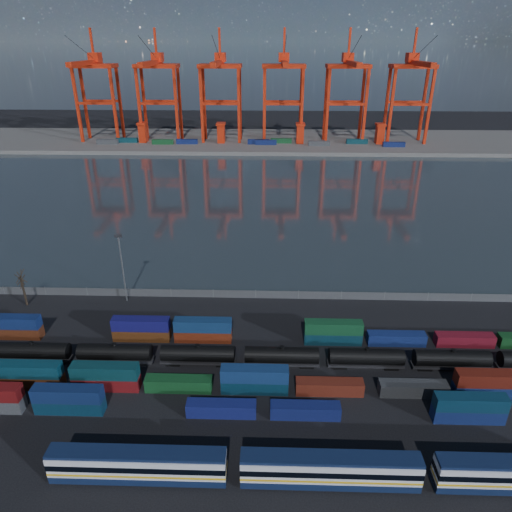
{
  "coord_description": "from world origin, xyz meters",
  "views": [
    {
      "loc": [
        2.83,
        -64.76,
        54.67
      ],
      "look_at": [
        0.0,
        30.0,
        10.0
      ],
      "focal_mm": 32.0,
      "sensor_mm": 36.0,
      "label": 1
    }
  ],
  "objects_px": {
    "passenger_train": "(330,470)",
    "bare_tree": "(23,288)",
    "tanker_string": "(324,357)",
    "gantry_cranes": "(252,76)"
  },
  "relations": [
    {
      "from": "gantry_cranes",
      "to": "tanker_string",
      "type": "bearing_deg",
      "value": -84.07
    },
    {
      "from": "tanker_string",
      "to": "bare_tree",
      "type": "distance_m",
      "value": 68.59
    },
    {
      "from": "tanker_string",
      "to": "passenger_train",
      "type": "bearing_deg",
      "value": -94.08
    },
    {
      "from": "gantry_cranes",
      "to": "bare_tree",
      "type": "bearing_deg",
      "value": -103.99
    },
    {
      "from": "passenger_train",
      "to": "tanker_string",
      "type": "distance_m",
      "value": 24.95
    },
    {
      "from": "passenger_train",
      "to": "bare_tree",
      "type": "relative_size",
      "value": 8.53
    },
    {
      "from": "gantry_cranes",
      "to": "passenger_train",
      "type": "bearing_deg",
      "value": -85.17
    },
    {
      "from": "passenger_train",
      "to": "bare_tree",
      "type": "height_order",
      "value": "bare_tree"
    },
    {
      "from": "passenger_train",
      "to": "tanker_string",
      "type": "relative_size",
      "value": 0.62
    },
    {
      "from": "tanker_string",
      "to": "bare_tree",
      "type": "bearing_deg",
      "value": 163.11
    }
  ]
}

